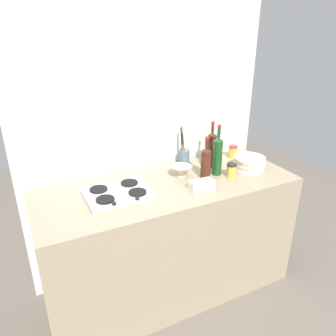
{
  "coord_description": "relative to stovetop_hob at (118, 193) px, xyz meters",
  "views": [
    {
      "loc": [
        -0.89,
        -1.81,
        1.91
      ],
      "look_at": [
        0.0,
        0.0,
        1.02
      ],
      "focal_mm": 35.17,
      "sensor_mm": 36.0,
      "label": 1
    }
  ],
  "objects": [
    {
      "name": "condiment_jar_rear",
      "position": [
        0.81,
        -0.1,
        0.04
      ],
      "size": [
        0.07,
        0.07,
        0.1
      ],
      "color": "gold",
      "rests_on": "counter_block"
    },
    {
      "name": "counter_block",
      "position": [
        0.36,
        -0.0,
        -0.46
      ],
      "size": [
        1.8,
        0.7,
        0.9
      ],
      "primitive_type": "cube",
      "color": "tan",
      "rests_on": "ground"
    },
    {
      "name": "butter_dish",
      "position": [
        0.52,
        -0.18,
        0.02
      ],
      "size": [
        0.17,
        0.1,
        0.07
      ],
      "primitive_type": "cube",
      "rotation": [
        0.0,
        0.0,
        -0.08
      ],
      "color": "silver",
      "rests_on": "counter_block"
    },
    {
      "name": "wine_bottle_mid_left",
      "position": [
        0.74,
        -0.01,
        0.13
      ],
      "size": [
        0.07,
        0.07,
        0.37
      ],
      "color": "#19471E",
      "rests_on": "counter_block"
    },
    {
      "name": "wine_bottle_mid_right",
      "position": [
        0.64,
        -0.03,
        0.11
      ],
      "size": [
        0.07,
        0.07,
        0.31
      ],
      "color": "#472314",
      "rests_on": "counter_block"
    },
    {
      "name": "condiment_jar_front",
      "position": [
        1.05,
        0.2,
        0.04
      ],
      "size": [
        0.07,
        0.07,
        0.1
      ],
      "color": "gold",
      "rests_on": "counter_block"
    },
    {
      "name": "utensil_crock",
      "position": [
        0.62,
        0.25,
        0.06
      ],
      "size": [
        0.08,
        0.08,
        0.31
      ],
      "color": "slate",
      "rests_on": "counter_block"
    },
    {
      "name": "wine_bottle_leftmost",
      "position": [
        0.79,
        0.13,
        0.13
      ],
      "size": [
        0.07,
        0.07,
        0.35
      ],
      "color": "#472314",
      "rests_on": "counter_block"
    },
    {
      "name": "mixing_bowl",
      "position": [
        0.49,
        0.06,
        0.03
      ],
      "size": [
        0.15,
        0.15,
        0.08
      ],
      "color": "beige",
      "rests_on": "counter_block"
    },
    {
      "name": "plate_stack",
      "position": [
        1.01,
        -0.05,
        0.04
      ],
      "size": [
        0.24,
        0.24,
        0.1
      ],
      "color": "silver",
      "rests_on": "counter_block"
    },
    {
      "name": "backsplash_panel",
      "position": [
        0.36,
        0.38,
        0.34
      ],
      "size": [
        1.9,
        0.06,
        2.52
      ],
      "primitive_type": "cube",
      "color": "white",
      "rests_on": "ground"
    },
    {
      "name": "ground_plane",
      "position": [
        0.36,
        -0.0,
        -0.91
      ],
      "size": [
        6.0,
        6.0,
        0.0
      ],
      "primitive_type": "plane",
      "color": "#6B6056",
      "rests_on": "ground"
    },
    {
      "name": "stovetop_hob",
      "position": [
        0.0,
        0.0,
        0.0
      ],
      "size": [
        0.42,
        0.33,
        0.04
      ],
      "color": "#B2B2B7",
      "rests_on": "counter_block"
    }
  ]
}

